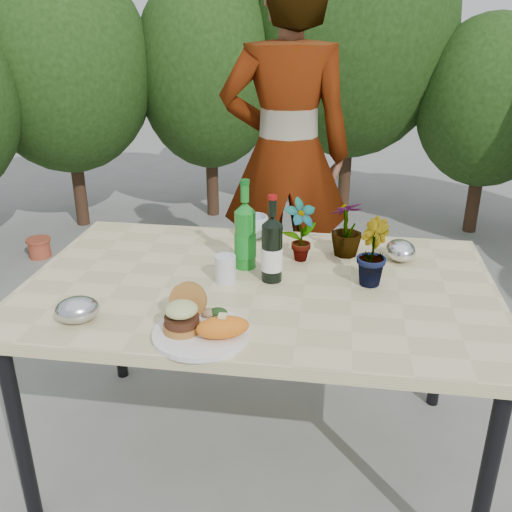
# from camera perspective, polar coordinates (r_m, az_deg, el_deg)

# --- Properties ---
(ground) EXTENTS (80.00, 80.00, 0.00)m
(ground) POSITION_cam_1_polar(r_m,az_deg,el_deg) (2.39, 0.30, -19.00)
(ground) COLOR slate
(ground) RESTS_ON ground
(patio_table) EXTENTS (1.60, 1.00, 0.75)m
(patio_table) POSITION_cam_1_polar(r_m,az_deg,el_deg) (1.99, 0.34, -4.07)
(patio_table) COLOR beige
(patio_table) RESTS_ON ground
(shrub_hedge) EXTENTS (6.88, 5.15, 2.51)m
(shrub_hedge) POSITION_cam_1_polar(r_m,az_deg,el_deg) (3.61, 4.90, 16.68)
(shrub_hedge) COLOR #382316
(shrub_hedge) RESTS_ON ground
(dinner_plate) EXTENTS (0.28, 0.28, 0.01)m
(dinner_plate) POSITION_cam_1_polar(r_m,az_deg,el_deg) (1.65, -5.50, -7.74)
(dinner_plate) COLOR white
(dinner_plate) RESTS_ON patio_table
(burger_stack) EXTENTS (0.11, 0.16, 0.11)m
(burger_stack) POSITION_cam_1_polar(r_m,az_deg,el_deg) (1.65, -7.28, -5.66)
(burger_stack) COLOR #B7722D
(burger_stack) RESTS_ON dinner_plate
(sweet_potato) EXTENTS (0.17, 0.12, 0.06)m
(sweet_potato) POSITION_cam_1_polar(r_m,az_deg,el_deg) (1.60, -3.34, -7.13)
(sweet_potato) COLOR orange
(sweet_potato) RESTS_ON dinner_plate
(grilled_veg) EXTENTS (0.08, 0.05, 0.03)m
(grilled_veg) POSITION_cam_1_polar(r_m,az_deg,el_deg) (1.72, -4.24, -5.64)
(grilled_veg) COLOR olive
(grilled_veg) RESTS_ON dinner_plate
(wine_bottle) EXTENTS (0.07, 0.07, 0.31)m
(wine_bottle) POSITION_cam_1_polar(r_m,az_deg,el_deg) (1.93, 1.61, 0.61)
(wine_bottle) COLOR black
(wine_bottle) RESTS_ON patio_table
(sparkling_water) EXTENTS (0.08, 0.08, 0.33)m
(sparkling_water) POSITION_cam_1_polar(r_m,az_deg,el_deg) (2.03, -1.09, 2.00)
(sparkling_water) COLOR #177E21
(sparkling_water) RESTS_ON patio_table
(plastic_cup) EXTENTS (0.07, 0.07, 0.09)m
(plastic_cup) POSITION_cam_1_polar(r_m,az_deg,el_deg) (1.95, -3.08, -1.28)
(plastic_cup) COLOR silver
(plastic_cup) RESTS_ON patio_table
(seedling_left) EXTENTS (0.15, 0.14, 0.24)m
(seedling_left) POSITION_cam_1_polar(r_m,az_deg,el_deg) (2.09, 4.47, 2.56)
(seedling_left) COLOR #27511B
(seedling_left) RESTS_ON patio_table
(seedling_mid) EXTENTS (0.12, 0.14, 0.23)m
(seedling_mid) POSITION_cam_1_polar(r_m,az_deg,el_deg) (1.95, 11.44, 0.39)
(seedling_mid) COLOR #1F511B
(seedling_mid) RESTS_ON patio_table
(seedling_right) EXTENTS (0.16, 0.16, 0.22)m
(seedling_right) POSITION_cam_1_polar(r_m,az_deg,el_deg) (2.16, 9.07, 2.75)
(seedling_right) COLOR #21511C
(seedling_right) RESTS_ON patio_table
(blue_bowl) EXTENTS (0.14, 0.14, 0.09)m
(blue_bowl) POSITION_cam_1_polar(r_m,az_deg,el_deg) (2.33, -0.16, 2.93)
(blue_bowl) COLOR silver
(blue_bowl) RESTS_ON patio_table
(foil_packet_left) EXTENTS (0.17, 0.15, 0.08)m
(foil_packet_left) POSITION_cam_1_polar(r_m,az_deg,el_deg) (1.78, -17.44, -5.14)
(foil_packet_left) COLOR #B3B6BA
(foil_packet_left) RESTS_ON patio_table
(foil_packet_right) EXTENTS (0.13, 0.15, 0.08)m
(foil_packet_right) POSITION_cam_1_polar(r_m,az_deg,el_deg) (2.18, 14.25, 0.54)
(foil_packet_right) COLOR silver
(foil_packet_right) RESTS_ON patio_table
(person) EXTENTS (0.74, 0.54, 1.85)m
(person) POSITION_cam_1_polar(r_m,az_deg,el_deg) (2.96, 3.06, 9.95)
(person) COLOR #9A604D
(person) RESTS_ON ground
(terracotta_pot) EXTENTS (0.17, 0.17, 0.14)m
(terracotta_pot) POSITION_cam_1_polar(r_m,az_deg,el_deg) (4.31, -20.85, 0.80)
(terracotta_pot) COLOR #A5442A
(terracotta_pot) RESTS_ON ground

